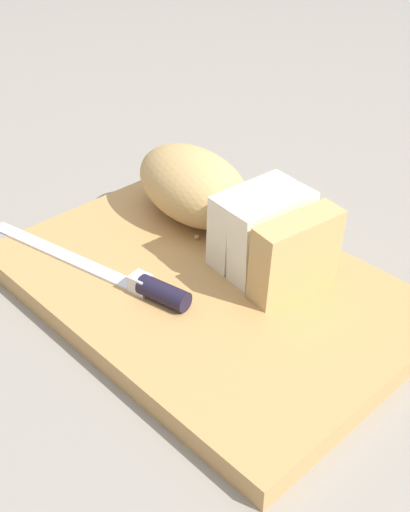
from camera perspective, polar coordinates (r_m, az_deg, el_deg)
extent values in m
plane|color=gray|center=(0.72, 0.00, -3.63)|extent=(3.00, 3.00, 0.00)
cube|color=tan|center=(0.71, 0.00, -2.83)|extent=(0.45, 0.31, 0.03)
ellipsoid|color=tan|center=(0.79, -1.08, 6.23)|extent=(0.18, 0.12, 0.09)
cube|color=#F2E8CC|center=(0.72, 3.80, 3.09)|extent=(0.04, 0.10, 0.09)
cube|color=#F2E8CC|center=(0.69, 5.94, 1.71)|extent=(0.04, 0.10, 0.09)
cube|color=tan|center=(0.67, 7.97, 0.11)|extent=(0.05, 0.10, 0.09)
cube|color=silver|center=(0.75, -12.25, 0.05)|extent=(0.22, 0.07, 0.00)
cylinder|color=black|center=(0.67, -3.80, -3.17)|extent=(0.06, 0.03, 0.02)
cube|color=silver|center=(0.68, -5.68, -2.40)|extent=(0.02, 0.02, 0.02)
sphere|color=tan|center=(0.77, 0.31, 2.06)|extent=(0.00, 0.00, 0.00)
sphere|color=tan|center=(0.76, -0.73, 1.68)|extent=(0.01, 0.01, 0.01)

